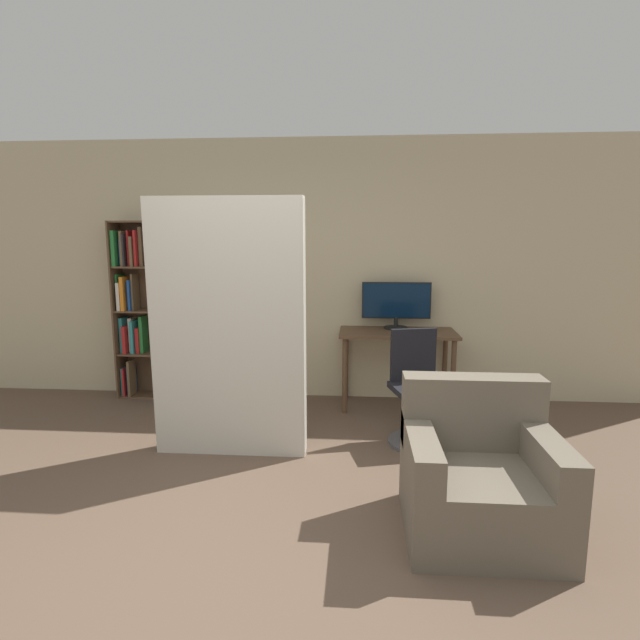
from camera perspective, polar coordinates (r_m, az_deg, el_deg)
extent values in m
plane|color=brown|center=(2.86, -8.69, -26.94)|extent=(16.00, 16.00, 0.00)
cube|color=#C6B793|center=(5.28, -1.69, 5.62)|extent=(8.00, 0.06, 2.70)
cube|color=brown|center=(5.02, 8.86, -1.45)|extent=(1.15, 0.58, 0.03)
cylinder|color=brown|center=(4.87, 2.85, -6.38)|extent=(0.05, 0.05, 0.75)
cylinder|color=brown|center=(4.95, 14.94, -6.42)|extent=(0.05, 0.05, 0.75)
cylinder|color=brown|center=(5.31, 2.99, -5.05)|extent=(0.05, 0.05, 0.75)
cylinder|color=brown|center=(5.39, 14.06, -5.11)|extent=(0.05, 0.05, 0.75)
cylinder|color=black|center=(5.16, 8.64, -0.87)|extent=(0.24, 0.24, 0.02)
cylinder|color=black|center=(5.15, 8.66, -0.23)|extent=(0.04, 0.04, 0.10)
cube|color=black|center=(5.12, 8.71, 2.23)|extent=(0.70, 0.02, 0.37)
cube|color=#0A1E38|center=(5.12, 8.72, 2.23)|extent=(0.67, 0.03, 0.35)
cylinder|color=#4C4C51|center=(4.35, 11.28, -13.49)|extent=(0.52, 0.52, 0.03)
cylinder|color=#4C4C51|center=(4.27, 11.37, -10.79)|extent=(0.05, 0.05, 0.41)
cube|color=black|center=(4.20, 11.47, -7.85)|extent=(0.54, 0.54, 0.05)
cube|color=black|center=(4.31, 10.61, -3.92)|extent=(0.39, 0.14, 0.45)
cube|color=brown|center=(5.71, -22.05, 1.02)|extent=(0.02, 0.29, 1.87)
cube|color=brown|center=(5.48, -16.49, 0.99)|extent=(0.02, 0.29, 1.87)
cube|color=brown|center=(5.71, -18.79, 1.20)|extent=(0.61, 0.02, 1.87)
cube|color=brown|center=(5.78, -18.84, -8.09)|extent=(0.57, 0.25, 0.02)
cube|color=brown|center=(5.67, -19.08, -3.62)|extent=(0.57, 0.25, 0.02)
cube|color=brown|center=(5.59, -19.33, 1.00)|extent=(0.57, 0.25, 0.02)
cube|color=brown|center=(5.55, -19.58, 5.73)|extent=(0.57, 0.25, 0.02)
cube|color=brown|center=(5.54, -19.84, 10.50)|extent=(0.57, 0.25, 0.02)
cube|color=teal|center=(5.86, -21.31, -6.42)|extent=(0.02, 0.19, 0.29)
cube|color=red|center=(5.81, -21.28, -6.53)|extent=(0.02, 0.15, 0.30)
cube|color=#1E4C9E|center=(5.85, -20.71, -6.38)|extent=(0.03, 0.18, 0.30)
cube|color=brown|center=(5.76, -20.73, -6.19)|extent=(0.03, 0.16, 0.38)
cube|color=teal|center=(5.76, -21.45, -1.55)|extent=(0.04, 0.17, 0.38)
cube|color=red|center=(5.73, -21.13, -2.02)|extent=(0.04, 0.20, 0.29)
cube|color=silver|center=(5.73, -20.58, -1.58)|extent=(0.04, 0.15, 0.37)
cube|color=teal|center=(5.68, -20.43, -1.79)|extent=(0.03, 0.17, 0.35)
cube|color=red|center=(5.70, -19.85, -2.11)|extent=(0.04, 0.18, 0.27)
cube|color=#287A38|center=(5.67, -19.51, -1.52)|extent=(0.04, 0.15, 0.39)
cube|color=#287A38|center=(5.70, -21.80, 3.01)|extent=(0.02, 0.20, 0.38)
cube|color=silver|center=(5.65, -21.70, 2.55)|extent=(0.03, 0.20, 0.29)
cube|color=orange|center=(5.63, -21.32, 2.86)|extent=(0.04, 0.20, 0.35)
cube|color=#232328|center=(5.65, -20.89, 2.64)|extent=(0.02, 0.16, 0.30)
cube|color=#1E4C9E|center=(5.63, -20.62, 2.72)|extent=(0.02, 0.21, 0.32)
cube|color=brown|center=(5.62, -20.37, 3.05)|extent=(0.02, 0.16, 0.38)
cube|color=#287A38|center=(5.63, -22.17, 7.58)|extent=(0.04, 0.21, 0.36)
cube|color=#1E4C9E|center=(5.66, -21.55, 7.17)|extent=(0.03, 0.16, 0.28)
cube|color=brown|center=(5.60, -21.46, 7.59)|extent=(0.03, 0.17, 0.36)
cube|color=#232328|center=(5.58, -21.24, 7.44)|extent=(0.02, 0.18, 0.33)
cube|color=red|center=(5.62, -20.74, 7.67)|extent=(0.02, 0.18, 0.37)
cube|color=orange|center=(5.60, -20.48, 7.36)|extent=(0.02, 0.20, 0.30)
cube|color=brown|center=(5.53, -20.52, 7.34)|extent=(0.03, 0.16, 0.30)
cube|color=red|center=(5.54, -20.06, 7.71)|extent=(0.02, 0.19, 0.37)
cube|color=brown|center=(5.57, -19.51, 7.91)|extent=(0.03, 0.19, 0.40)
cube|color=beige|center=(3.89, -10.45, -1.05)|extent=(1.18, 0.21, 1.99)
cube|color=beige|center=(3.78, -1.83, -1.19)|extent=(0.01, 0.21, 1.95)
cube|color=#665B4C|center=(3.18, 17.80, -18.99)|extent=(0.85, 0.80, 0.40)
cube|color=#665B4C|center=(3.28, 16.96, -9.96)|extent=(0.85, 0.20, 0.45)
cube|color=#665B4C|center=(2.99, 11.45, -14.22)|extent=(0.16, 0.80, 0.20)
cube|color=#665B4C|center=(3.15, 24.37, -13.64)|extent=(0.16, 0.80, 0.20)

